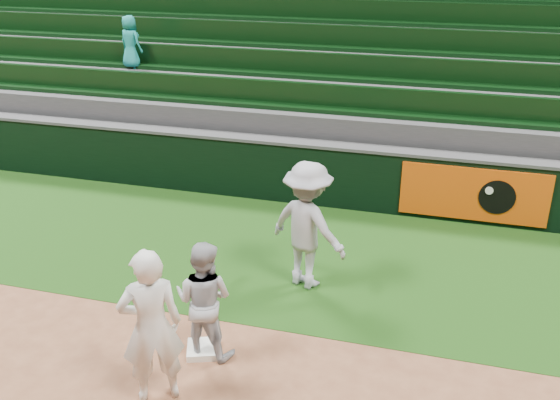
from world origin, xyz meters
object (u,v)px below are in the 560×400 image
object	(u,v)px
first_base	(203,349)
first_baseman	(151,327)
base_coach	(308,226)
baserunner	(204,300)

from	to	relation	value
first_base	first_baseman	distance (m)	1.30
first_baseman	base_coach	bearing A→B (deg)	-143.41
baserunner	first_base	bearing A→B (deg)	37.30
first_baseman	base_coach	world-z (taller)	base_coach
baserunner	base_coach	bearing A→B (deg)	-109.70
first_base	baserunner	world-z (taller)	baserunner
first_base	base_coach	xyz separation A→B (m)	(0.89, 1.99, 0.95)
first_base	baserunner	distance (m)	0.74
first_base	base_coach	distance (m)	2.38
first_base	first_baseman	bearing A→B (deg)	-102.97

